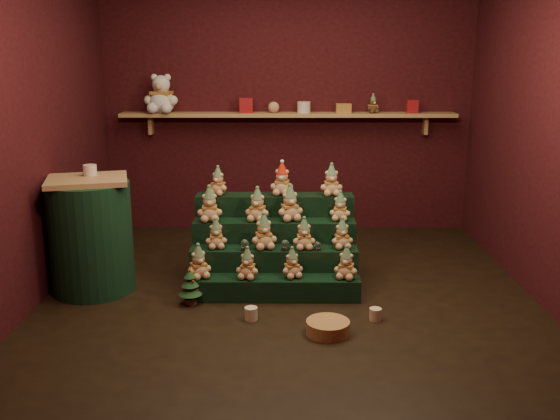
{
  "coord_description": "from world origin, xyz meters",
  "views": [
    {
      "loc": [
        -0.04,
        -4.89,
        1.95
      ],
      "look_at": [
        -0.08,
        0.25,
        0.65
      ],
      "focal_mm": 40.0,
      "sensor_mm": 36.0,
      "label": 1
    }
  ],
  "objects_px": {
    "riser_tier_front": "(274,288)",
    "white_bear": "(161,89)",
    "mug_left": "(251,314)",
    "mug_right": "(375,314)",
    "snow_globe_c": "(318,246)",
    "side_table": "(91,236)",
    "brown_bear": "(373,104)",
    "snow_globe_b": "(285,245)",
    "snow_globe_a": "(245,245)",
    "wicker_basket": "(328,327)",
    "mini_christmas_tree": "(190,286)"
  },
  "relations": [
    {
      "from": "wicker_basket",
      "to": "mug_right",
      "type": "bearing_deg",
      "value": 32.83
    },
    {
      "from": "mini_christmas_tree",
      "to": "side_table",
      "type": "bearing_deg",
      "value": 160.5
    },
    {
      "from": "snow_globe_c",
      "to": "snow_globe_a",
      "type": "bearing_deg",
      "value": 180.0
    },
    {
      "from": "riser_tier_front",
      "to": "white_bear",
      "type": "xyz_separation_m",
      "value": [
        -1.22,
        1.97,
        1.49
      ]
    },
    {
      "from": "riser_tier_front",
      "to": "mug_left",
      "type": "xyz_separation_m",
      "value": [
        -0.16,
        -0.42,
        -0.04
      ]
    },
    {
      "from": "snow_globe_c",
      "to": "mug_right",
      "type": "height_order",
      "value": "snow_globe_c"
    },
    {
      "from": "side_table",
      "to": "brown_bear",
      "type": "height_order",
      "value": "brown_bear"
    },
    {
      "from": "riser_tier_front",
      "to": "snow_globe_b",
      "type": "distance_m",
      "value": 0.37
    },
    {
      "from": "snow_globe_b",
      "to": "white_bear",
      "type": "height_order",
      "value": "white_bear"
    },
    {
      "from": "side_table",
      "to": "mug_left",
      "type": "height_order",
      "value": "side_table"
    },
    {
      "from": "snow_globe_b",
      "to": "side_table",
      "type": "relative_size",
      "value": 0.09
    },
    {
      "from": "mug_right",
      "to": "wicker_basket",
      "type": "bearing_deg",
      "value": -147.17
    },
    {
      "from": "riser_tier_front",
      "to": "snow_globe_b",
      "type": "height_order",
      "value": "snow_globe_b"
    },
    {
      "from": "white_bear",
      "to": "brown_bear",
      "type": "height_order",
      "value": "white_bear"
    },
    {
      "from": "riser_tier_front",
      "to": "snow_globe_c",
      "type": "xyz_separation_m",
      "value": [
        0.36,
        0.16,
        0.31
      ]
    },
    {
      "from": "riser_tier_front",
      "to": "mug_right",
      "type": "relative_size",
      "value": 15.21
    },
    {
      "from": "mug_left",
      "to": "snow_globe_a",
      "type": "bearing_deg",
      "value": 97.64
    },
    {
      "from": "snow_globe_b",
      "to": "white_bear",
      "type": "xyz_separation_m",
      "value": [
        -1.32,
        1.81,
        1.17
      ]
    },
    {
      "from": "snow_globe_a",
      "to": "white_bear",
      "type": "bearing_deg",
      "value": 118.49
    },
    {
      "from": "snow_globe_c",
      "to": "white_bear",
      "type": "relative_size",
      "value": 0.15
    },
    {
      "from": "white_bear",
      "to": "brown_bear",
      "type": "distance_m",
      "value": 2.26
    },
    {
      "from": "snow_globe_b",
      "to": "wicker_basket",
      "type": "bearing_deg",
      "value": -69.7
    },
    {
      "from": "white_bear",
      "to": "mug_left",
      "type": "bearing_deg",
      "value": -60.05
    },
    {
      "from": "riser_tier_front",
      "to": "mug_right",
      "type": "xyz_separation_m",
      "value": [
        0.77,
        -0.42,
        -0.04
      ]
    },
    {
      "from": "white_bear",
      "to": "snow_globe_c",
      "type": "bearing_deg",
      "value": -42.8
    },
    {
      "from": "riser_tier_front",
      "to": "brown_bear",
      "type": "height_order",
      "value": "brown_bear"
    },
    {
      "from": "snow_globe_c",
      "to": "white_bear",
      "type": "bearing_deg",
      "value": 131.18
    },
    {
      "from": "mini_christmas_tree",
      "to": "snow_globe_b",
      "type": "bearing_deg",
      "value": 20.47
    },
    {
      "from": "snow_globe_c",
      "to": "brown_bear",
      "type": "relative_size",
      "value": 0.39
    },
    {
      "from": "white_bear",
      "to": "brown_bear",
      "type": "relative_size",
      "value": 2.6
    },
    {
      "from": "mug_right",
      "to": "snow_globe_c",
      "type": "bearing_deg",
      "value": 125.22
    },
    {
      "from": "wicker_basket",
      "to": "white_bear",
      "type": "height_order",
      "value": "white_bear"
    },
    {
      "from": "snow_globe_b",
      "to": "mug_left",
      "type": "height_order",
      "value": "snow_globe_b"
    },
    {
      "from": "mug_left",
      "to": "mug_right",
      "type": "height_order",
      "value": "mug_left"
    },
    {
      "from": "snow_globe_b",
      "to": "mug_right",
      "type": "relative_size",
      "value": 1.0
    },
    {
      "from": "side_table",
      "to": "white_bear",
      "type": "relative_size",
      "value": 1.88
    },
    {
      "from": "snow_globe_c",
      "to": "wicker_basket",
      "type": "bearing_deg",
      "value": -87.53
    },
    {
      "from": "riser_tier_front",
      "to": "brown_bear",
      "type": "xyz_separation_m",
      "value": [
        1.03,
        1.97,
        1.33
      ]
    },
    {
      "from": "mini_christmas_tree",
      "to": "mug_left",
      "type": "height_order",
      "value": "mini_christmas_tree"
    },
    {
      "from": "snow_globe_b",
      "to": "mug_right",
      "type": "xyz_separation_m",
      "value": [
        0.68,
        -0.58,
        -0.36
      ]
    },
    {
      "from": "snow_globe_c",
      "to": "mug_left",
      "type": "height_order",
      "value": "snow_globe_c"
    },
    {
      "from": "mug_left",
      "to": "white_bear",
      "type": "xyz_separation_m",
      "value": [
        -1.06,
        2.39,
        1.53
      ]
    },
    {
      "from": "riser_tier_front",
      "to": "brown_bear",
      "type": "distance_m",
      "value": 2.59
    },
    {
      "from": "riser_tier_front",
      "to": "snow_globe_a",
      "type": "xyz_separation_m",
      "value": [
        -0.24,
        0.16,
        0.32
      ]
    },
    {
      "from": "side_table",
      "to": "wicker_basket",
      "type": "bearing_deg",
      "value": -38.3
    },
    {
      "from": "white_bear",
      "to": "snow_globe_a",
      "type": "bearing_deg",
      "value": -55.49
    },
    {
      "from": "snow_globe_a",
      "to": "brown_bear",
      "type": "height_order",
      "value": "brown_bear"
    },
    {
      "from": "mug_right",
      "to": "brown_bear",
      "type": "relative_size",
      "value": 0.46
    },
    {
      "from": "riser_tier_front",
      "to": "white_bear",
      "type": "height_order",
      "value": "white_bear"
    },
    {
      "from": "riser_tier_front",
      "to": "brown_bear",
      "type": "bearing_deg",
      "value": 62.38
    }
  ]
}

